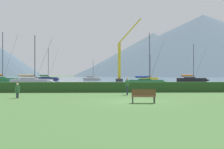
{
  "coord_description": "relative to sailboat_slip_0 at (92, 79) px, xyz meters",
  "views": [
    {
      "loc": [
        -2.33,
        -18.97,
        1.91
      ],
      "look_at": [
        0.42,
        66.3,
        2.02
      ],
      "focal_mm": 43.55,
      "sensor_mm": 36.0,
      "label": 1
    }
  ],
  "objects": [
    {
      "name": "sailboat_slip_3",
      "position": [
        12.2,
        -43.9,
        0.07
      ],
      "size": [
        7.46,
        3.39,
        9.82
      ],
      "rotation": [
        0.0,
        0.0,
        -0.2
      ],
      "color": "#236B38",
      "rests_on": "harbor_water"
    },
    {
      "name": "person_standing_walker",
      "position": [
        6.21,
        -69.17,
        0.43
      ],
      "size": [
        0.36,
        0.57,
        1.65
      ],
      "rotation": [
        0.0,
        0.0,
        -0.12
      ],
      "color": "#2D3347",
      "rests_on": "ground_plane"
    },
    {
      "name": "sailboat_slip_9",
      "position": [
        21.0,
        5.27,
        0.04
      ],
      "size": [
        6.92,
        2.08,
        9.38
      ],
      "rotation": [
        0.0,
        0.0,
        -0.01
      ],
      "color": "gold",
      "rests_on": "harbor_water"
    },
    {
      "name": "distant_hill_east_ridge",
      "position": [
        138.58,
        266.87,
        41.02
      ],
      "size": [
        351.44,
        351.44,
        83.13
      ],
      "primitive_type": "cone",
      "color": "#4C6070",
      "rests_on": "ground_plane"
    },
    {
      "name": "sailboat_slip_11",
      "position": [
        -19.42,
        -32.33,
        0.2
      ],
      "size": [
        9.15,
        4.02,
        11.63
      ],
      "rotation": [
        0.0,
        0.0,
        -0.18
      ],
      "color": "#236B38",
      "rests_on": "harbor_water"
    },
    {
      "name": "sailboat_slip_0",
      "position": [
        0.0,
        0.0,
        0.0
      ],
      "size": [
        6.66,
        2.01,
        7.29
      ],
      "rotation": [
        0.0,
        0.0,
        0.01
      ],
      "color": "#9E9EA3",
      "rests_on": "harbor_water"
    },
    {
      "name": "park_bench_under_tree",
      "position": [
        6.66,
        -76.54,
        -0.02
      ],
      "size": [
        1.65,
        0.59,
        0.95
      ],
      "rotation": [
        0.0,
        0.0,
        -0.08
      ],
      "color": "brown",
      "rests_on": "ground_plane"
    },
    {
      "name": "distant_hill_central_peak",
      "position": [
        133.98,
        311.32,
        29.75
      ],
      "size": [
        324.79,
        324.79,
        60.59
      ],
      "primitive_type": "cone",
      "color": "#4C6070",
      "rests_on": "ground_plane"
    },
    {
      "name": "distant_hill_far_shoulder",
      "position": [
        83.74,
        332.62,
        33.68
      ],
      "size": [
        246.39,
        246.39,
        68.46
      ],
      "primitive_type": "cone",
      "color": "slate",
      "rests_on": "ground_plane"
    },
    {
      "name": "sailboat_slip_7",
      "position": [
        -14.73,
        -4.3,
        0.14
      ],
      "size": [
        8.41,
        3.35,
        10.8
      ],
      "rotation": [
        0.0,
        0.0,
        -0.13
      ],
      "color": "navy",
      "rests_on": "harbor_water"
    },
    {
      "name": "person_seated_viewer",
      "position": [
        -3.09,
        -72.27,
        0.14
      ],
      "size": [
        0.36,
        0.57,
        1.25
      ],
      "rotation": [
        0.0,
        0.0,
        -0.09
      ],
      "color": "#2D3347",
      "rests_on": "ground_plane"
    },
    {
      "name": "hedge_line",
      "position": [
        6.28,
        -64.77,
        0.01
      ],
      "size": [
        80.0,
        1.2,
        1.11
      ],
      "primitive_type": "cube",
      "color": "#284C23",
      "rests_on": "ground_plane"
    },
    {
      "name": "harbor_water",
      "position": [
        6.28,
        61.23,
        -0.54
      ],
      "size": [
        320.0,
        246.0,
        0.0
      ],
      "primitive_type": "cube",
      "color": "slate",
      "rests_on": "ground_plane"
    },
    {
      "name": "ground_plane",
      "position": [
        6.28,
        -75.77,
        -0.55
      ],
      "size": [
        1000.0,
        1000.0,
        0.0
      ],
      "primitive_type": "plane",
      "color": "#477038"
    },
    {
      "name": "dock_crane",
      "position": [
        8.92,
        -16.48,
        4.78
      ],
      "size": [
        7.38,
        2.0,
        18.33
      ],
      "color": "#333338",
      "rests_on": "ground_plane"
    },
    {
      "name": "sailboat_slip_8",
      "position": [
        -8.89,
        -45.32,
        0.14
      ],
      "size": [
        8.58,
        4.14,
        9.06
      ],
      "rotation": [
        0.0,
        0.0,
        -0.24
      ],
      "color": "#9E9EA3",
      "rests_on": "harbor_water"
    },
    {
      "name": "sailboat_slip_5",
      "position": [
        26.41,
        -26.39,
        0.13
      ],
      "size": [
        8.39,
        3.74,
        9.65
      ],
      "rotation": [
        0.0,
        0.0,
        -0.19
      ],
      "color": "black",
      "rests_on": "harbor_water"
    }
  ]
}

